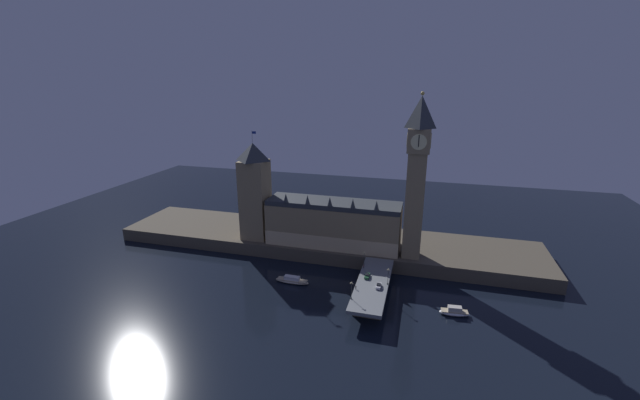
% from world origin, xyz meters
% --- Properties ---
extents(ground_plane, '(400.00, 400.00, 0.00)m').
position_xyz_m(ground_plane, '(0.00, 0.00, 0.00)').
color(ground_plane, black).
extents(embankment, '(220.00, 42.00, 6.56)m').
position_xyz_m(embankment, '(0.00, 39.00, 3.28)').
color(embankment, '#4C4438').
rests_on(embankment, ground_plane).
extents(parliament_hall, '(65.70, 18.40, 26.96)m').
position_xyz_m(parliament_hall, '(7.53, 29.52, 17.77)').
color(parliament_hall, '#8E7A56').
rests_on(parliament_hall, embankment).
extents(clock_tower, '(10.08, 10.19, 74.71)m').
position_xyz_m(clock_tower, '(45.98, 25.56, 46.07)').
color(clock_tower, '#8E7A56').
rests_on(clock_tower, embankment).
extents(victoria_tower, '(13.30, 13.30, 55.63)m').
position_xyz_m(victoria_tower, '(-33.38, 28.02, 31.52)').
color(victoria_tower, '#8E7A56').
rests_on(victoria_tower, embankment).
extents(bridge, '(12.80, 46.00, 6.91)m').
position_xyz_m(bridge, '(32.45, -5.00, 4.55)').
color(bridge, slate).
rests_on(bridge, ground_plane).
extents(car_northbound_lead, '(1.95, 4.43, 1.52)m').
position_xyz_m(car_northbound_lead, '(29.63, -1.45, 7.62)').
color(car_northbound_lead, '#235633').
rests_on(car_northbound_lead, bridge).
extents(car_southbound_lead, '(1.97, 4.29, 1.57)m').
position_xyz_m(car_southbound_lead, '(35.26, -8.48, 7.65)').
color(car_southbound_lead, silver).
rests_on(car_southbound_lead, bridge).
extents(pedestrian_near_rail, '(0.38, 0.38, 1.68)m').
position_xyz_m(pedestrian_near_rail, '(26.82, -12.34, 7.80)').
color(pedestrian_near_rail, black).
rests_on(pedestrian_near_rail, bridge).
extents(pedestrian_far_rail, '(0.38, 0.38, 1.58)m').
position_xyz_m(pedestrian_far_rail, '(26.82, 6.60, 7.74)').
color(pedestrian_far_rail, black).
rests_on(pedestrian_far_rail, bridge).
extents(street_lamp_near, '(1.34, 0.60, 7.13)m').
position_xyz_m(street_lamp_near, '(26.42, -19.72, 11.37)').
color(street_lamp_near, '#2D3333').
rests_on(street_lamp_near, bridge).
extents(street_lamp_mid, '(1.34, 0.60, 6.99)m').
position_xyz_m(street_lamp_mid, '(38.48, -5.00, 11.28)').
color(street_lamp_mid, '#2D3333').
rests_on(street_lamp_mid, bridge).
extents(street_lamp_far, '(1.34, 0.60, 6.38)m').
position_xyz_m(street_lamp_far, '(26.42, 9.72, 10.91)').
color(street_lamp_far, '#2D3333').
rests_on(street_lamp_far, bridge).
extents(boat_upstream, '(15.41, 4.17, 3.16)m').
position_xyz_m(boat_upstream, '(-3.36, -2.35, 1.15)').
color(boat_upstream, '#B2A893').
rests_on(boat_upstream, ground_plane).
extents(boat_downstream, '(11.51, 4.89, 3.60)m').
position_xyz_m(boat_downstream, '(64.48, -9.28, 1.32)').
color(boat_downstream, white).
rests_on(boat_downstream, ground_plane).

